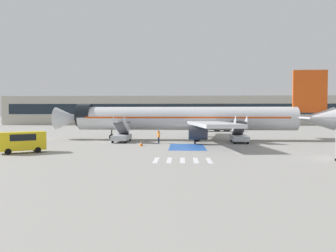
# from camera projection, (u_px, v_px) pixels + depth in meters

# --- Properties ---
(ground_plane) EXTENTS (600.00, 600.00, 0.00)m
(ground_plane) POSITION_uv_depth(u_px,v_px,m) (182.00, 140.00, 50.96)
(ground_plane) COLOR gray
(apron_leadline_yellow) EXTENTS (78.15, 2.33, 0.01)m
(apron_leadline_yellow) POSITION_uv_depth(u_px,v_px,m) (186.00, 140.00, 51.86)
(apron_leadline_yellow) COLOR gold
(apron_leadline_yellow) RESTS_ON ground_plane
(apron_stand_patch_blue) EXTENTS (4.44, 8.22, 0.01)m
(apron_stand_patch_blue) POSITION_uv_depth(u_px,v_px,m) (187.00, 147.00, 41.13)
(apron_stand_patch_blue) COLOR #2856A8
(apron_stand_patch_blue) RESTS_ON ground_plane
(apron_walkway_bar_0) EXTENTS (0.44, 3.60, 0.01)m
(apron_walkway_bar_0) POSITION_uv_depth(u_px,v_px,m) (156.00, 160.00, 29.68)
(apron_walkway_bar_0) COLOR silver
(apron_walkway_bar_0) RESTS_ON ground_plane
(apron_walkway_bar_1) EXTENTS (0.44, 3.60, 0.01)m
(apron_walkway_bar_1) POSITION_uv_depth(u_px,v_px,m) (169.00, 160.00, 29.63)
(apron_walkway_bar_1) COLOR silver
(apron_walkway_bar_1) RESTS_ON ground_plane
(apron_walkway_bar_2) EXTENTS (0.44, 3.60, 0.01)m
(apron_walkway_bar_2) POSITION_uv_depth(u_px,v_px,m) (183.00, 160.00, 29.58)
(apron_walkway_bar_2) COLOR silver
(apron_walkway_bar_2) RESTS_ON ground_plane
(apron_walkway_bar_3) EXTENTS (0.44, 3.60, 0.01)m
(apron_walkway_bar_3) POSITION_uv_depth(u_px,v_px,m) (196.00, 160.00, 29.53)
(apron_walkway_bar_3) COLOR silver
(apron_walkway_bar_3) RESTS_ON ground_plane
(apron_walkway_bar_4) EXTENTS (0.44, 3.60, 0.01)m
(apron_walkway_bar_4) POSITION_uv_depth(u_px,v_px,m) (209.00, 160.00, 29.48)
(apron_walkway_bar_4) COLOR silver
(apron_walkway_bar_4) RESTS_ON ground_plane
(airliner) EXTENTS (43.81, 34.97, 10.87)m
(airliner) POSITION_uv_depth(u_px,v_px,m) (190.00, 119.00, 51.68)
(airliner) COLOR silver
(airliner) RESTS_ON ground_plane
(boarding_stairs_forward) EXTENTS (2.33, 5.28, 3.75)m
(boarding_stairs_forward) POSITION_uv_depth(u_px,v_px,m) (122.00, 136.00, 48.10)
(boarding_stairs_forward) COLOR #ADB2BA
(boarding_stairs_forward) RESTS_ON ground_plane
(boarding_stairs_aft) EXTENTS (2.33, 5.28, 3.93)m
(boarding_stairs_aft) POSITION_uv_depth(u_px,v_px,m) (239.00, 136.00, 46.92)
(boarding_stairs_aft) COLOR #ADB2BA
(boarding_stairs_aft) RESTS_ON ground_plane
(fuel_tanker) EXTENTS (9.48, 3.73, 3.21)m
(fuel_tanker) POSITION_uv_depth(u_px,v_px,m) (213.00, 124.00, 75.82)
(fuel_tanker) COLOR #38383D
(fuel_tanker) RESTS_ON ground_plane
(service_van_0) EXTENTS (4.89, 4.13, 2.26)m
(service_van_0) POSITION_uv_depth(u_px,v_px,m) (22.00, 140.00, 34.99)
(service_van_0) COLOR yellow
(service_van_0) RESTS_ON ground_plane
(ground_crew_0) EXTENTS (0.43, 0.49, 1.83)m
(ground_crew_0) POSITION_uv_depth(u_px,v_px,m) (159.00, 136.00, 46.16)
(ground_crew_0) COLOR #191E38
(ground_crew_0) RESTS_ON ground_plane
(ground_crew_1) EXTENTS (0.44, 0.25, 1.75)m
(ground_crew_1) POSITION_uv_depth(u_px,v_px,m) (195.00, 137.00, 45.18)
(ground_crew_1) COLOR black
(ground_crew_1) RESTS_ON ground_plane
(traffic_cone_0) EXTENTS (0.54, 0.54, 0.60)m
(traffic_cone_0) POSITION_uv_depth(u_px,v_px,m) (141.00, 144.00, 42.44)
(traffic_cone_0) COLOR orange
(traffic_cone_0) RESTS_ON ground_plane
(terminal_building) EXTENTS (136.61, 12.10, 10.23)m
(terminal_building) POSITION_uv_depth(u_px,v_px,m) (194.00, 111.00, 118.81)
(terminal_building) COLOR #B2AD9E
(terminal_building) RESTS_ON ground_plane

